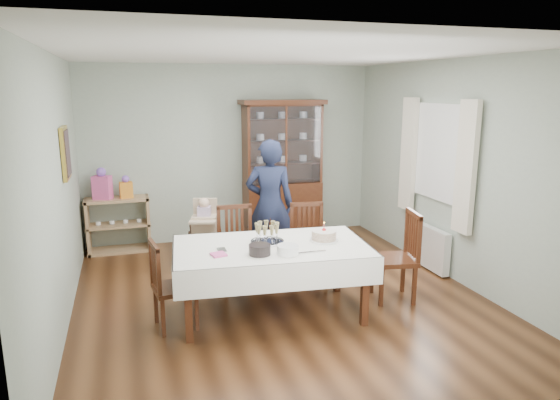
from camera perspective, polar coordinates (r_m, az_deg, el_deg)
name	(u,v)px	position (r m, az deg, el deg)	size (l,w,h in m)	color
floor	(279,297)	(5.85, -0.06, -10.99)	(5.00, 5.00, 0.00)	#593319
room_shell	(266,144)	(5.90, -1.60, 6.41)	(5.00, 5.00, 5.00)	#9EAA99
dining_table	(271,279)	(5.30, -1.00, -9.06)	(2.11, 1.35, 0.76)	#452311
china_cabinet	(282,168)	(7.83, 0.27, 3.68)	(1.30, 0.48, 2.18)	#452311
sideboard	(119,225)	(7.65, -17.96, -2.71)	(0.90, 0.38, 0.80)	tan
picture_frame	(65,153)	(5.99, -23.33, 4.95)	(0.04, 0.48, 0.58)	gold
window	(439,152)	(6.67, 17.74, 5.21)	(0.04, 1.02, 1.22)	white
curtain_left	(466,168)	(6.15, 20.50, 3.48)	(0.07, 0.30, 1.55)	silver
curtain_right	(408,154)	(7.16, 14.46, 5.07)	(0.07, 0.30, 1.55)	silver
radiator	(429,247)	(6.90, 16.63, -5.14)	(0.10, 0.80, 0.55)	white
chair_far_left	(238,265)	(6.00, -4.84, -7.41)	(0.46, 0.46, 0.98)	#452311
chair_far_right	(309,259)	(6.19, 3.30, -6.78)	(0.50, 0.50, 0.96)	#452311
chair_end_left	(174,302)	(5.18, -12.06, -11.31)	(0.46, 0.46, 0.90)	#452311
chair_end_right	(395,273)	(5.84, 12.97, -8.17)	(0.54, 0.54, 1.01)	#452311
woman	(270,205)	(6.51, -1.18, -0.55)	(0.63, 0.41, 1.72)	#161B31
high_chair	(205,241)	(6.67, -8.54, -4.66)	(0.53, 0.53, 0.96)	black
champagne_tray	(267,236)	(5.24, -1.47, -4.15)	(0.35, 0.35, 0.21)	silver
birthday_cake	(324,236)	(5.33, 5.04, -4.09)	(0.30, 0.30, 0.21)	white
plate_stack_dark	(260,250)	(4.88, -2.34, -5.68)	(0.22, 0.22, 0.10)	black
plate_stack_white	(288,250)	(4.89, 0.88, -5.71)	(0.21, 0.21, 0.09)	white
napkin_stack	(219,255)	(4.90, -7.03, -6.20)	(0.14, 0.14, 0.02)	#DB5195
cutlery	(218,250)	(5.04, -7.07, -5.71)	(0.11, 0.15, 0.01)	silver
cake_knife	(312,252)	(4.96, 3.64, -5.93)	(0.30, 0.03, 0.01)	silver
gift_bag_pink	(102,185)	(7.51, -19.66, 1.60)	(0.29, 0.24, 0.46)	#DB5195
gift_bag_orange	(126,188)	(7.51, -17.18, 1.34)	(0.19, 0.14, 0.33)	orange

